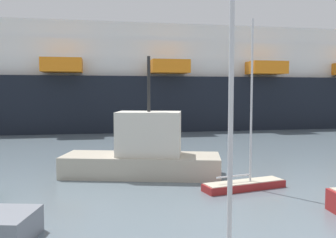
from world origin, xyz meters
name	(u,v)px	position (x,y,z in m)	size (l,w,h in m)	color
sailboat_6	(245,181)	(2.23, 9.77, 0.38)	(4.27, 1.80, 8.07)	maroon
fishing_boat_1	(144,153)	(-2.12, 13.46, 1.28)	(9.05, 4.96, 6.59)	#BCB29E
cruise_ship	(67,82)	(-8.37, 43.15, 5.92)	(117.87, 19.40, 18.72)	black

